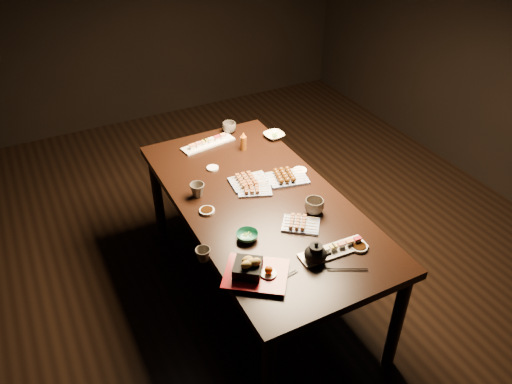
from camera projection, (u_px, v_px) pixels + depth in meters
ground at (279, 247)px, 3.68m from camera, size 5.00×5.00×0.00m
dining_table at (260, 247)px, 3.12m from camera, size 1.30×1.96×0.75m
sushi_platter_near at (333, 249)px, 2.52m from camera, size 0.37×0.12×0.04m
sushi_platter_far at (208, 142)px, 3.40m from camera, size 0.39×0.16×0.05m
yakitori_plate_center at (254, 187)px, 2.96m from camera, size 0.24×0.21×0.05m
yakitori_plate_right at (301, 222)px, 2.69m from camera, size 0.24×0.23×0.05m
yakitori_plate_left at (250, 179)px, 3.02m from camera, size 0.25×0.19×0.06m
tsukune_plate at (288, 175)px, 3.05m from camera, size 0.27×0.22×0.06m
edamame_bowl_green at (247, 236)px, 2.61m from camera, size 0.13×0.13×0.04m
edamame_bowl_cream at (274, 136)px, 3.49m from camera, size 0.14×0.14×0.03m
tempura_tray at (256, 268)px, 2.36m from camera, size 0.38×0.37×0.11m
teacup_near_left at (203, 255)px, 2.46m from camera, size 0.08×0.08×0.07m
teacup_mid_right at (314, 206)px, 2.77m from camera, size 0.12×0.12×0.09m
teacup_far_left at (197, 190)px, 2.91m from camera, size 0.10×0.10×0.08m
teacup_far_right at (229, 128)px, 3.54m from camera, size 0.12×0.12×0.08m
teapot at (316, 252)px, 2.45m from camera, size 0.19×0.19×0.11m
condiment_bottle at (243, 141)px, 3.33m from camera, size 0.06×0.06×0.13m
sauce_dish_west at (207, 211)px, 2.80m from camera, size 0.11×0.11×0.02m
sauce_dish_east at (300, 171)px, 3.13m from camera, size 0.09×0.09×0.02m
sauce_dish_se at (359, 247)px, 2.55m from camera, size 0.11×0.11×0.02m
sauce_dish_nw at (213, 168)px, 3.16m from camera, size 0.10×0.10×0.01m
chopsticks_near at (278, 280)px, 2.36m from camera, size 0.23×0.05×0.01m
chopsticks_se at (348, 270)px, 2.42m from camera, size 0.18×0.11×0.01m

